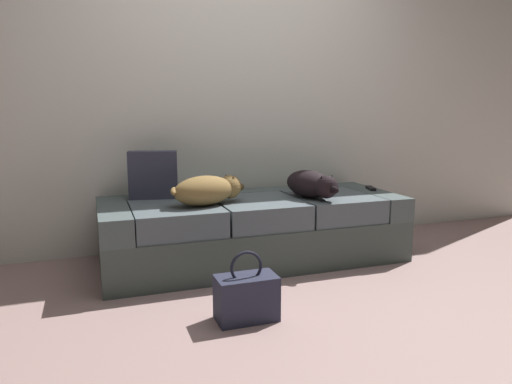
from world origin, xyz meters
The scene contains 8 objects.
ground_plane centered at (0.00, 0.00, 0.00)m, with size 10.00×10.00×0.00m, color #A48380.
back_wall centered at (0.00, 1.55, 1.40)m, with size 6.40×0.10×2.80m, color white.
couch centered at (0.00, 1.00, 0.23)m, with size 2.16×0.85×0.47m.
dog_tan centered at (-0.37, 0.86, 0.57)m, with size 0.56×0.37×0.20m.
dog_dark centered at (0.39, 0.86, 0.57)m, with size 0.32×0.57×0.20m.
tv_remote centered at (1.00, 1.02, 0.48)m, with size 0.04×0.15×0.02m, color black.
throw_pillow centered at (-0.68, 1.22, 0.64)m, with size 0.34×0.12×0.34m, color #38394E.
handbag centered at (-0.37, 0.06, 0.13)m, with size 0.32×0.18×0.38m.
Camera 1 is at (-1.10, -2.15, 1.09)m, focal length 32.90 mm.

